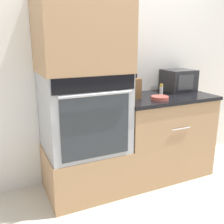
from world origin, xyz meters
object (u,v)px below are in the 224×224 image
object	(u,v)px
wall_oven	(84,112)
condiment_jar_mid	(130,98)
condiment_jar_back	(131,92)
microwave	(178,80)
knife_block	(134,88)
condiment_jar_far	(161,90)
bowl	(160,98)
condiment_jar_near	(122,91)

from	to	relation	value
wall_oven	condiment_jar_mid	size ratio (longest dim) A/B	11.83
condiment_jar_back	microwave	bearing A→B (deg)	-1.09
microwave	condiment_jar_mid	xyz separation A→B (m)	(-0.74, -0.23, -0.09)
microwave	knife_block	xyz separation A→B (m)	(-0.65, -0.12, -0.02)
microwave	condiment_jar_far	size ratio (longest dim) A/B	2.81
condiment_jar_mid	condiment_jar_far	bearing A→B (deg)	15.26
wall_oven	condiment_jar_mid	xyz separation A→B (m)	(0.43, -0.09, 0.11)
condiment_jar_mid	condiment_jar_back	world-z (taller)	condiment_jar_back
condiment_jar_far	condiment_jar_back	world-z (taller)	condiment_jar_far
wall_oven	condiment_jar_back	distance (m)	0.60
wall_oven	knife_block	size ratio (longest dim) A/B	2.98
microwave	condiment_jar_far	bearing A→B (deg)	-160.78
bowl	condiment_jar_mid	distance (m)	0.29
bowl	condiment_jar_near	size ratio (longest dim) A/B	2.21
condiment_jar_far	condiment_jar_back	distance (m)	0.32
knife_block	condiment_jar_back	size ratio (longest dim) A/B	3.52
bowl	condiment_jar_back	world-z (taller)	condiment_jar_back
microwave	condiment_jar_far	distance (m)	0.33
wall_oven	microwave	size ratio (longest dim) A/B	2.24
condiment_jar_near	condiment_jar_far	size ratio (longest dim) A/B	0.66
wall_oven	condiment_jar_far	xyz separation A→B (m)	(0.87, 0.03, 0.13)
bowl	condiment_jar_mid	world-z (taller)	condiment_jar_mid
condiment_jar_near	condiment_jar_back	xyz separation A→B (m)	(0.07, -0.08, -0.00)
condiment_jar_far	bowl	bearing A→B (deg)	-128.02
wall_oven	condiment_jar_near	world-z (taller)	wall_oven
microwave	condiment_jar_mid	size ratio (longest dim) A/B	5.28
knife_block	bowl	distance (m)	0.27
condiment_jar_near	condiment_jar_mid	distance (m)	0.32
wall_oven	bowl	distance (m)	0.74
knife_block	condiment_jar_near	bearing A→B (deg)	96.44
bowl	microwave	bearing A→B (deg)	33.29
condiment_jar_mid	bowl	bearing A→B (deg)	-14.53
condiment_jar_near	condiment_jar_mid	world-z (taller)	condiment_jar_near
condiment_jar_near	condiment_jar_back	bearing A→B (deg)	-48.13
wall_oven	microwave	bearing A→B (deg)	6.67
condiment_jar_mid	microwave	bearing A→B (deg)	16.91
knife_block	condiment_jar_far	world-z (taller)	knife_block
wall_oven	condiment_jar_back	world-z (taller)	wall_oven
wall_oven	condiment_jar_back	size ratio (longest dim) A/B	10.49
microwave	condiment_jar_near	size ratio (longest dim) A/B	4.26
condiment_jar_near	wall_oven	bearing A→B (deg)	-155.73
knife_block	condiment_jar_back	bearing A→B (deg)	70.59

